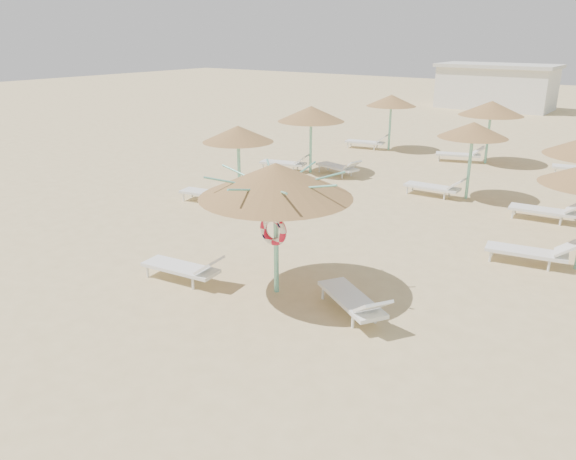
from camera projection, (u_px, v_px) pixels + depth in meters
The scene contains 6 objects.
ground at pixel (278, 293), 12.40m from camera, with size 120.00×120.00×0.00m, color #D3B880.
main_palapa at pixel (276, 181), 11.63m from camera, with size 3.25×3.25×2.91m.
lounger_main_a at pixel (185, 267), 12.85m from camera, with size 2.08×0.85×0.73m.
lounger_main_b at pixel (355, 300), 11.26m from camera, with size 2.07×1.62×0.75m.
palapa_field at pixel (568, 136), 17.99m from camera, with size 22.21×14.04×2.72m.
service_hut at pixel (496, 86), 41.86m from camera, with size 8.40×4.40×3.25m.
Camera 1 is at (6.79, -8.95, 5.44)m, focal length 35.00 mm.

